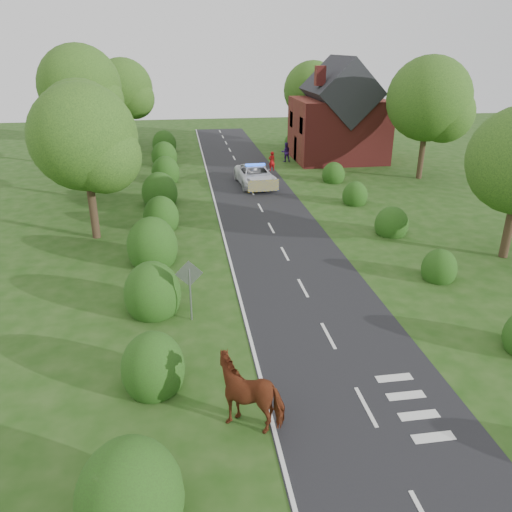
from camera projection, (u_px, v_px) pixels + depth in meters
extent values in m
plane|color=#1D4610|center=(328.00, 336.00, 18.59)|extent=(120.00, 120.00, 0.00)
cube|color=black|center=(263.00, 212.00, 32.24)|extent=(6.00, 70.00, 0.02)
cube|color=white|center=(366.00, 406.00, 14.94)|extent=(0.12, 1.80, 0.01)
cube|color=white|center=(328.00, 336.00, 18.58)|extent=(0.12, 1.80, 0.01)
cube|color=white|center=(303.00, 288.00, 22.22)|extent=(0.12, 1.80, 0.01)
cube|color=white|center=(285.00, 254.00, 25.86)|extent=(0.12, 1.80, 0.01)
cube|color=white|center=(271.00, 228.00, 29.50)|extent=(0.12, 1.80, 0.01)
cube|color=white|center=(260.00, 208.00, 33.14)|extent=(0.12, 1.80, 0.01)
cube|color=white|center=(252.00, 192.00, 36.78)|extent=(0.12, 1.80, 0.01)
cube|color=white|center=(245.00, 178.00, 40.42)|extent=(0.12, 1.80, 0.01)
cube|color=white|center=(239.00, 167.00, 44.06)|extent=(0.12, 1.80, 0.01)
cube|color=white|center=(234.00, 158.00, 47.70)|extent=(0.12, 1.80, 0.01)
cube|color=white|center=(230.00, 150.00, 51.34)|extent=(0.12, 1.80, 0.01)
cube|color=white|center=(226.00, 143.00, 54.98)|extent=(0.12, 1.80, 0.01)
cube|color=white|center=(223.00, 137.00, 58.62)|extent=(0.12, 1.80, 0.01)
cube|color=white|center=(220.00, 131.00, 62.26)|extent=(0.12, 1.80, 0.01)
cube|color=white|center=(218.00, 214.00, 31.83)|extent=(0.12, 70.00, 0.01)
cube|color=white|center=(433.00, 437.00, 13.77)|extent=(1.20, 0.35, 0.01)
cube|color=white|center=(419.00, 415.00, 14.59)|extent=(1.20, 0.35, 0.01)
cube|color=white|center=(406.00, 395.00, 15.41)|extent=(1.20, 0.35, 0.01)
cube|color=white|center=(394.00, 378.00, 16.23)|extent=(1.20, 0.35, 0.01)
ellipsoid|color=#253E17|center=(130.00, 499.00, 11.01)|extent=(2.40, 2.52, 2.80)
ellipsoid|color=#253E17|center=(153.00, 368.00, 15.64)|extent=(2.00, 2.10, 2.40)
ellipsoid|color=#253E17|center=(153.00, 294.00, 20.13)|extent=(2.30, 2.41, 2.70)
ellipsoid|color=#253E17|center=(152.00, 247.00, 24.62)|extent=(2.50, 2.62, 3.00)
ellipsoid|color=#253E17|center=(161.00, 217.00, 29.27)|extent=(2.10, 2.20, 2.50)
ellipsoid|color=#253E17|center=(160.00, 193.00, 33.76)|extent=(2.40, 2.52, 2.80)
ellipsoid|color=#253E17|center=(166.00, 173.00, 39.28)|extent=(2.20, 2.31, 2.60)
ellipsoid|color=#253E17|center=(164.00, 157.00, 44.70)|extent=(2.30, 2.41, 2.70)
ellipsoid|color=#253E17|center=(164.00, 144.00, 50.14)|extent=(2.40, 2.52, 2.80)
ellipsoid|color=#253E17|center=(439.00, 269.00, 22.91)|extent=(1.60, 1.68, 1.90)
ellipsoid|color=#253E17|center=(391.00, 225.00, 28.38)|extent=(1.90, 2.00, 2.10)
ellipsoid|color=#253E17|center=(355.00, 196.00, 33.83)|extent=(1.70, 1.78, 2.00)
ellipsoid|color=#253E17|center=(333.00, 175.00, 39.33)|extent=(1.80, 1.89, 2.00)
ellipsoid|color=#253E17|center=(293.00, 143.00, 52.05)|extent=(1.70, 1.78, 2.00)
cylinder|color=#332316|center=(92.00, 204.00, 27.36)|extent=(0.44, 0.44, 3.96)
sphere|color=#1D3916|center=(84.00, 137.00, 25.95)|extent=(5.60, 5.60, 5.60)
sphere|color=#528924|center=(104.00, 156.00, 25.93)|extent=(3.92, 3.92, 3.92)
cylinder|color=#332316|center=(87.00, 172.00, 34.47)|extent=(0.44, 0.44, 3.74)
sphere|color=#1D3916|center=(81.00, 122.00, 33.14)|extent=(5.60, 5.60, 5.60)
sphere|color=#528924|center=(96.00, 136.00, 33.10)|extent=(3.92, 3.92, 3.92)
cylinder|color=#332316|center=(87.00, 140.00, 43.15)|extent=(0.44, 0.44, 4.84)
sphere|color=#1D3916|center=(80.00, 86.00, 41.43)|extent=(6.80, 6.80, 6.80)
sphere|color=#528924|center=(95.00, 101.00, 41.40)|extent=(4.76, 4.76, 4.76)
cylinder|color=#332316|center=(127.00, 126.00, 52.72)|extent=(0.44, 0.44, 4.18)
sphere|color=#1D3916|center=(123.00, 88.00, 51.24)|extent=(6.00, 6.00, 6.00)
sphere|color=#528924|center=(134.00, 98.00, 51.21)|extent=(4.20, 4.20, 4.20)
cylinder|color=#332316|center=(510.00, 224.00, 24.88)|extent=(0.44, 0.44, 3.52)
cylinder|color=#332316|center=(422.00, 151.00, 39.68)|extent=(0.44, 0.44, 4.40)
sphere|color=#1D3916|center=(429.00, 99.00, 38.12)|extent=(6.40, 6.40, 6.40)
sphere|color=#528924|center=(445.00, 113.00, 38.08)|extent=(4.48, 4.48, 4.48)
cylinder|color=#332316|center=(311.00, 126.00, 53.64)|extent=(0.44, 0.44, 3.96)
sphere|color=#1D3916|center=(312.00, 91.00, 52.23)|extent=(6.00, 6.00, 6.00)
sphere|color=#528924|center=(323.00, 100.00, 52.18)|extent=(4.20, 4.20, 4.20)
cylinder|color=gray|center=(190.00, 295.00, 19.29)|extent=(0.08, 0.08, 2.20)
cube|color=gray|center=(189.00, 274.00, 18.94)|extent=(1.06, 0.04, 1.06)
cube|color=maroon|center=(338.00, 130.00, 46.13)|extent=(8.00, 7.00, 5.50)
cube|color=black|center=(340.00, 91.00, 44.78)|extent=(5.94, 7.40, 5.94)
cube|color=maroon|center=(320.00, 76.00, 42.06)|extent=(0.80, 0.80, 1.60)
imported|color=#581B0B|center=(252.00, 394.00, 14.18)|extent=(2.74, 2.12, 1.72)
imported|color=silver|center=(255.00, 176.00, 38.22)|extent=(2.88, 5.63, 1.52)
cube|color=yellow|center=(263.00, 186.00, 35.77)|extent=(2.27, 0.21, 0.84)
cube|color=blue|center=(255.00, 165.00, 37.90)|extent=(1.53, 0.38, 0.14)
imported|color=#B11011|center=(272.00, 161.00, 42.59)|extent=(0.70, 0.56, 1.66)
imported|color=#311561|center=(286.00, 152.00, 45.94)|extent=(0.86, 0.67, 1.77)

